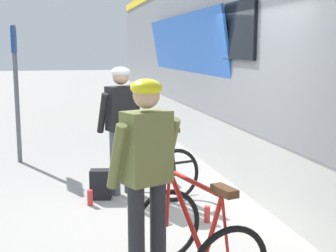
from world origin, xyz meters
name	(u,v)px	position (x,y,z in m)	size (l,w,h in m)	color
ground_plane	(157,211)	(0.00, 0.00, 0.00)	(80.00, 80.00, 0.00)	gray
train_car	(312,51)	(2.82, 1.38, 1.97)	(3.18, 20.38, 3.88)	slate
cyclist_near_in_olive	(147,165)	(-0.46, -1.77, 1.05)	(0.66, 0.48, 1.76)	#232328
cyclist_far_in_dark	(121,119)	(-0.33, 0.81, 1.05)	(0.66, 0.46, 1.76)	#4C515B
bicycle_near_red	(195,241)	(-0.07, -1.90, 0.40)	(0.95, 1.21, 0.99)	black
bicycle_far_black	(158,164)	(0.18, 0.80, 0.40)	(0.98, 1.22, 0.99)	black
backpack_on_platform	(101,184)	(-0.64, 0.65, 0.20)	(0.28, 0.18, 0.40)	black
water_bottle_near_the_bikes	(207,214)	(0.49, -0.51, 0.10)	(0.07, 0.07, 0.19)	red
water_bottle_by_the_backpack	(90,198)	(-0.80, 0.41, 0.10)	(0.07, 0.07, 0.20)	red
platform_sign_post	(15,71)	(-1.86, 3.07, 1.62)	(0.08, 0.70, 2.40)	#595B60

